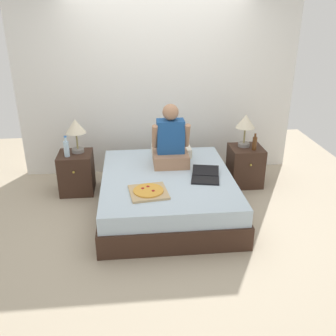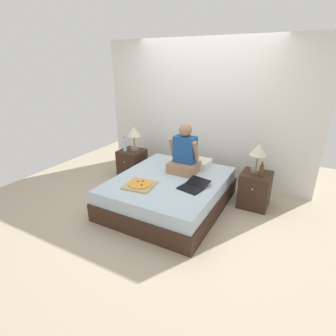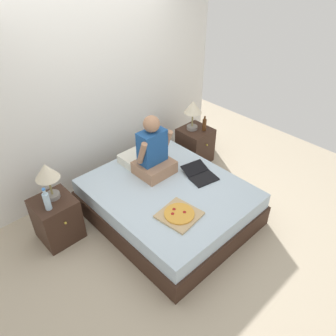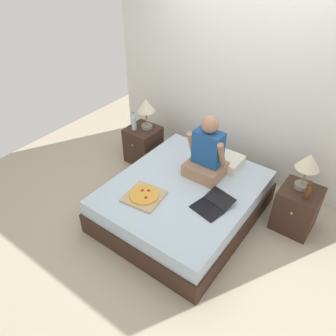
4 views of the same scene
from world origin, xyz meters
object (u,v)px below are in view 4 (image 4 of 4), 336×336
lamp_on_left_nightstand (146,107)px  water_bottle (134,123)px  person_seated (207,154)px  laptop (211,206)px  pizza_box (144,196)px  nightstand_left (143,144)px  beer_bottle (308,191)px  lamp_on_right_nightstand (308,164)px  nightstand_right (296,209)px  bed (183,201)px

lamp_on_left_nightstand → water_bottle: 0.28m
person_seated → laptop: (0.36, -0.48, -0.27)m
lamp_on_left_nightstand → pizza_box: bearing=-51.8°
water_bottle → laptop: (1.68, -0.66, -0.17)m
nightstand_left → beer_bottle: 2.42m
lamp_on_right_nightstand → nightstand_left: bearing=-178.7°
lamp_on_left_nightstand → person_seated: person_seated is taller
lamp_on_left_nightstand → nightstand_right: size_ratio=0.82×
nightstand_left → lamp_on_right_nightstand: 2.37m
nightstand_right → person_seated: size_ratio=0.70×
lamp_on_left_nightstand → laptop: bearing=-27.3°
lamp_on_left_nightstand → person_seated: size_ratio=0.58×
laptop → pizza_box: size_ratio=1.05×
nightstand_left → water_bottle: size_ratio=1.99×
pizza_box → nightstand_right: bearing=37.0°
bed → nightstand_left: 1.32m
person_seated → pizza_box: 0.89m
lamp_on_left_nightstand → person_seated: (1.20, -0.33, -0.12)m
bed → person_seated: size_ratio=2.43×
nightstand_right → pizza_box: bearing=-143.0°
bed → lamp_on_left_nightstand: bearing=148.7°
nightstand_right → bed: bearing=-151.5°
nightstand_right → person_seated: bearing=-165.6°
bed → laptop: (0.44, -0.12, 0.26)m
bed → pizza_box: (-0.25, -0.43, 0.25)m
nightstand_right → lamp_on_right_nightstand: 0.60m
nightstand_right → person_seated: 1.21m
nightstand_right → beer_bottle: bearing=-55.0°
nightstand_right → beer_bottle: beer_bottle is taller
pizza_box → lamp_on_left_nightstand: bearing=128.2°
beer_bottle → person_seated: bearing=-171.2°
water_bottle → nightstand_right: (2.40, 0.09, -0.39)m
nightstand_right → beer_bottle: size_ratio=2.38×
water_bottle → lamp_on_right_nightstand: size_ratio=0.61×
beer_bottle → water_bottle: bearing=179.8°
bed → water_bottle: (-1.24, 0.54, 0.43)m
bed → nightstand_left: size_ratio=3.46×
person_seated → beer_bottle: bearing=8.8°
pizza_box → water_bottle: bearing=135.7°
person_seated → pizza_box: bearing=-112.6°
laptop → pizza_box: bearing=-155.9°
person_seated → laptop: bearing=-52.8°
water_bottle → beer_bottle: water_bottle is taller
bed → water_bottle: size_ratio=6.86×
bed → laptop: 0.52m
nightstand_right → person_seated: (-1.08, -0.28, 0.48)m
pizza_box → bed: bearing=60.2°
laptop → lamp_on_right_nightstand: bearing=49.4°
nightstand_left → pizza_box: 1.42m
person_seated → water_bottle: bearing=171.9°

